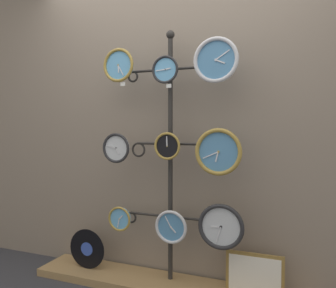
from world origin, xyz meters
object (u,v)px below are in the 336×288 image
Objects in this scene: clock_bottom_right at (221,227)px; clock_bottom_center at (171,227)px; clock_middle_left at (116,148)px; clock_bottom_left at (120,219)px; clock_top_right at (216,60)px; clock_middle_right at (218,152)px; clock_top_center at (165,70)px; picture_frame at (254,274)px; clock_top_left at (119,65)px; clock_middle_center at (167,146)px; display_stand at (170,211)px; vinyl_record at (87,249)px.

clock_bottom_center is at bearing 179.04° from clock_bottom_right.
clock_middle_left reaches higher than clock_bottom_left.
clock_middle_right is at bearing -17.67° from clock_top_right.
clock_bottom_right is (0.82, -0.03, 0.03)m from clock_bottom_left.
clock_middle_left is 0.57m from clock_bottom_left.
clock_middle_left is at bearing -179.77° from clock_bottom_right.
clock_top_right is 1.24m from clock_bottom_center.
clock_top_center is at bearing 0.27° from clock_bottom_left.
clock_middle_right is 0.82× the size of picture_frame.
picture_frame is (1.02, 0.09, -1.50)m from clock_top_left.
clock_middle_center is at bearing 2.54° from clock_middle_left.
clock_top_left is 1.28m from clock_bottom_center.
clock_middle_right reaches higher than clock_bottom_center.
display_stand is at bearing 14.43° from clock_middle_left.
clock_bottom_left is at bearing 73.95° from clock_middle_left.
picture_frame is (1.35, 0.05, -0.02)m from vinyl_record.
vinyl_record is (-1.09, 0.03, -1.47)m from clock_top_right.
clock_top_center is at bearing -176.01° from picture_frame.
display_stand reaches higher than clock_top_center.
clock_middle_right reaches higher than picture_frame.
clock_top_center is 0.64× the size of clock_bottom_right.
display_stand reaches higher than clock_middle_left.
clock_bottom_left is (-0.39, -0.00, -1.15)m from clock_top_center.
display_stand is 7.85× the size of clock_bottom_center.
clock_middle_left is at bearing -178.80° from clock_bottom_center.
clock_top_left is 0.65× the size of picture_frame.
clock_bottom_center reaches higher than vinyl_record.
clock_bottom_left is (-0.02, 0.04, -1.20)m from clock_top_left.
clock_middle_center is (0.02, -0.01, -0.56)m from clock_top_center.
clock_middle_right is (0.78, -0.01, -0.64)m from clock_top_left.
display_stand is 1.19m from clock_top_left.
clock_middle_right is 1.31× the size of clock_bottom_center.
clock_bottom_right is at bearing -3.92° from clock_top_center.
display_stand is 8.38× the size of clock_middle_left.
clock_top_left reaches higher than picture_frame.
clock_middle_center reaches higher than vinyl_record.
clock_middle_left is 0.90m from vinyl_record.
vinyl_record is 1.35m from picture_frame.
clock_middle_center is 0.63× the size of clock_bottom_right.
clock_top_right is (0.76, 0.00, -0.02)m from clock_top_left.
clock_top_right reaches higher than clock_bottom_right.
clock_top_center is at bearing 147.44° from clock_middle_center.
clock_bottom_center is at bearing 1.20° from clock_middle_left.
clock_top_right is (0.38, -0.11, 1.10)m from display_stand.
clock_top_left reaches higher than clock_middle_right.
clock_middle_right is 1.40m from vinyl_record.
picture_frame is at bearing 3.99° from clock_top_center.
clock_top_right reaches higher than clock_bottom_center.
picture_frame is at bearing 21.27° from clock_middle_right.
clock_middle_right reaches higher than vinyl_record.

